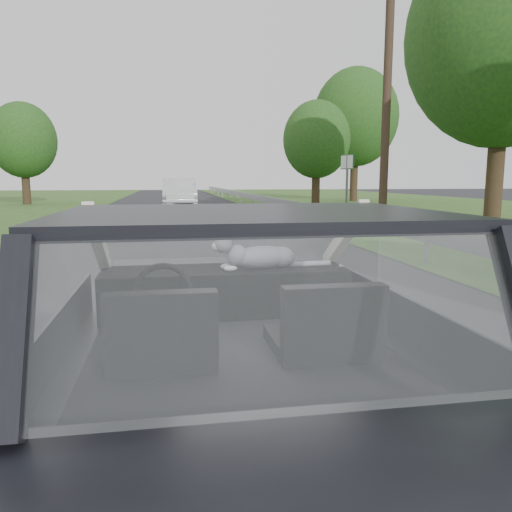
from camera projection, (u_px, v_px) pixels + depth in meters
name	position (u px, v px, depth m)	size (l,w,h in m)	color
ground	(239.00, 462.00, 2.81)	(140.00, 140.00, 0.00)	#323234
subject_car	(238.00, 339.00, 2.70)	(1.80, 4.00, 1.45)	black
dashboard	(225.00, 291.00, 3.29)	(1.58, 0.45, 0.30)	black
driver_seat	(162.00, 331.00, 2.33)	(0.50, 0.72, 0.42)	black
passenger_seat	(326.00, 322.00, 2.46)	(0.50, 0.72, 0.42)	black
steering_wheel	(163.00, 293.00, 2.93)	(0.36, 0.36, 0.04)	black
cat	(262.00, 256.00, 3.26)	(0.58, 0.18, 0.26)	gray
guardrail	(347.00, 217.00, 13.19)	(0.05, 90.00, 0.32)	#A5A6A8
other_car	(179.00, 194.00, 26.35)	(1.93, 4.89, 1.61)	silver
highway_sign	(347.00, 185.00, 21.58)	(0.10, 1.04, 2.61)	#185427
utility_pole	(387.00, 103.00, 14.02)	(0.24, 0.24, 7.36)	#3D2E20
tree_1	(502.00, 80.00, 16.12)	(6.24, 6.24, 9.46)	#193F1A
tree_2	(316.00, 155.00, 28.89)	(3.88, 3.88, 5.87)	#193F1A
tree_3	(355.00, 137.00, 34.87)	(5.89, 5.89, 8.92)	#193F1A
tree_6	(24.00, 155.00, 30.27)	(3.94, 3.94, 5.98)	#193F1A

